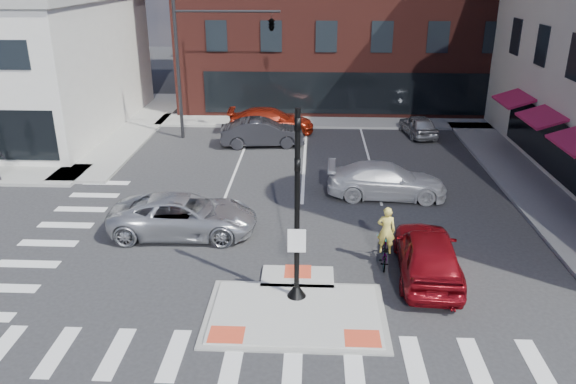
{
  "coord_description": "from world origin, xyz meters",
  "views": [
    {
      "loc": [
        0.43,
        -14.7,
        9.69
      ],
      "look_at": [
        -0.45,
        4.43,
        2.0
      ],
      "focal_mm": 35.0,
      "sensor_mm": 36.0,
      "label": 1
    }
  ],
  "objects_px": {
    "red_sedan": "(428,253)",
    "cyclist": "(385,245)",
    "bg_car_silver": "(418,125)",
    "bg_car_dark": "(262,133)",
    "white_pickup": "(387,181)",
    "silver_suv": "(184,215)",
    "bg_car_red": "(271,121)"
  },
  "relations": [
    {
      "from": "white_pickup",
      "to": "bg_car_red",
      "type": "distance_m",
      "value": 11.93
    },
    {
      "from": "red_sedan",
      "to": "white_pickup",
      "type": "height_order",
      "value": "red_sedan"
    },
    {
      "from": "bg_car_dark",
      "to": "bg_car_silver",
      "type": "xyz_separation_m",
      "value": [
        9.39,
        2.52,
        -0.14
      ]
    },
    {
      "from": "bg_car_red",
      "to": "cyclist",
      "type": "bearing_deg",
      "value": -165.08
    },
    {
      "from": "red_sedan",
      "to": "bg_car_red",
      "type": "xyz_separation_m",
      "value": [
        -6.52,
        17.35,
        -0.07
      ]
    },
    {
      "from": "bg_car_dark",
      "to": "bg_car_red",
      "type": "distance_m",
      "value": 2.79
    },
    {
      "from": "bg_car_dark",
      "to": "cyclist",
      "type": "xyz_separation_m",
      "value": [
        5.5,
        -13.81,
        -0.07
      ]
    },
    {
      "from": "white_pickup",
      "to": "bg_car_red",
      "type": "bearing_deg",
      "value": 32.41
    },
    {
      "from": "bg_car_dark",
      "to": "cyclist",
      "type": "distance_m",
      "value": 14.87
    },
    {
      "from": "silver_suv",
      "to": "bg_car_red",
      "type": "distance_m",
      "value": 14.72
    },
    {
      "from": "red_sedan",
      "to": "cyclist",
      "type": "bearing_deg",
      "value": -26.25
    },
    {
      "from": "red_sedan",
      "to": "white_pickup",
      "type": "relative_size",
      "value": 0.93
    },
    {
      "from": "white_pickup",
      "to": "bg_car_silver",
      "type": "height_order",
      "value": "white_pickup"
    },
    {
      "from": "red_sedan",
      "to": "bg_car_red",
      "type": "height_order",
      "value": "red_sedan"
    },
    {
      "from": "silver_suv",
      "to": "cyclist",
      "type": "relative_size",
      "value": 2.61
    },
    {
      "from": "bg_car_dark",
      "to": "cyclist",
      "type": "bearing_deg",
      "value": -164.85
    },
    {
      "from": "white_pickup",
      "to": "bg_car_dark",
      "type": "relative_size",
      "value": 1.11
    },
    {
      "from": "bg_car_silver",
      "to": "cyclist",
      "type": "xyz_separation_m",
      "value": [
        -3.89,
        -16.33,
        0.07
      ]
    },
    {
      "from": "silver_suv",
      "to": "bg_car_dark",
      "type": "xyz_separation_m",
      "value": [
        2.0,
        11.76,
        0.01
      ]
    },
    {
      "from": "white_pickup",
      "to": "bg_car_red",
      "type": "height_order",
      "value": "white_pickup"
    },
    {
      "from": "red_sedan",
      "to": "white_pickup",
      "type": "bearing_deg",
      "value": -81.93
    },
    {
      "from": "silver_suv",
      "to": "white_pickup",
      "type": "height_order",
      "value": "silver_suv"
    },
    {
      "from": "bg_car_silver",
      "to": "cyclist",
      "type": "distance_m",
      "value": 16.79
    },
    {
      "from": "red_sedan",
      "to": "silver_suv",
      "type": "bearing_deg",
      "value": -14.05
    },
    {
      "from": "bg_car_dark",
      "to": "bg_car_silver",
      "type": "bearing_deg",
      "value": -81.57
    },
    {
      "from": "silver_suv",
      "to": "bg_car_silver",
      "type": "distance_m",
      "value": 18.27
    },
    {
      "from": "white_pickup",
      "to": "bg_car_dark",
      "type": "distance_m",
      "value": 9.82
    },
    {
      "from": "silver_suv",
      "to": "bg_car_silver",
      "type": "xyz_separation_m",
      "value": [
        11.39,
        14.28,
        -0.13
      ]
    },
    {
      "from": "silver_suv",
      "to": "red_sedan",
      "type": "bearing_deg",
      "value": -109.16
    },
    {
      "from": "bg_car_dark",
      "to": "white_pickup",
      "type": "bearing_deg",
      "value": -146.79
    },
    {
      "from": "red_sedan",
      "to": "bg_car_silver",
      "type": "relative_size",
      "value": 1.28
    },
    {
      "from": "cyclist",
      "to": "white_pickup",
      "type": "bearing_deg",
      "value": -90.11
    }
  ]
}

